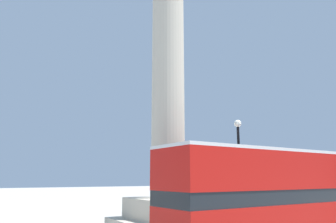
% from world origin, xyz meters
% --- Properties ---
extents(monument_column, '(4.98, 4.98, 23.46)m').
position_xyz_m(monument_column, '(0.00, 0.00, 8.49)').
color(monument_column, '#BCB29E').
rests_on(monument_column, ground_plane).
extents(bus_b, '(10.52, 3.02, 4.28)m').
position_xyz_m(bus_b, '(1.91, -5.30, 2.37)').
color(bus_b, '#B7140F').
rests_on(bus_b, ground_plane).
extents(street_lamp, '(0.39, 0.39, 6.17)m').
position_xyz_m(street_lamp, '(2.98, -2.26, 3.25)').
color(street_lamp, black).
rests_on(street_lamp, ground_plane).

